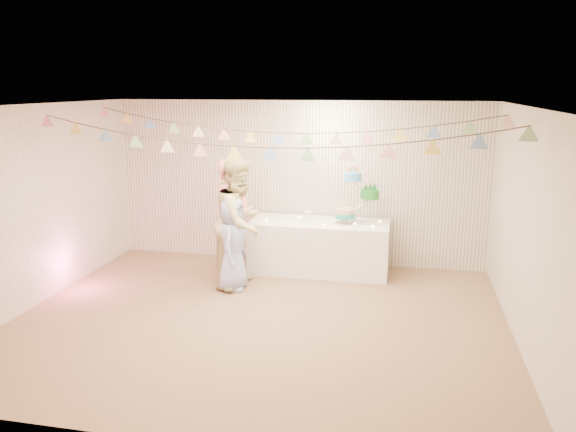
% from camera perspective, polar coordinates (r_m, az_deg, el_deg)
% --- Properties ---
extents(floor, '(6.00, 6.00, 0.00)m').
position_cam_1_polar(floor, '(7.05, -2.98, -10.54)').
color(floor, brown).
rests_on(floor, ground).
extents(ceiling, '(6.00, 6.00, 0.00)m').
position_cam_1_polar(ceiling, '(6.46, -3.25, 11.09)').
color(ceiling, white).
rests_on(ceiling, ground).
extents(back_wall, '(6.00, 6.00, 0.00)m').
position_cam_1_polar(back_wall, '(9.02, 0.97, 3.40)').
color(back_wall, silver).
rests_on(back_wall, ground).
extents(front_wall, '(6.00, 6.00, 0.00)m').
position_cam_1_polar(front_wall, '(4.37, -11.62, -7.65)').
color(front_wall, silver).
rests_on(front_wall, ground).
extents(left_wall, '(5.00, 5.00, 0.00)m').
position_cam_1_polar(left_wall, '(7.94, -24.53, 0.84)').
color(left_wall, silver).
rests_on(left_wall, ground).
extents(right_wall, '(5.00, 5.00, 0.00)m').
position_cam_1_polar(right_wall, '(6.56, 23.15, -1.43)').
color(right_wall, silver).
rests_on(right_wall, ground).
extents(table, '(2.12, 0.85, 0.79)m').
position_cam_1_polar(table, '(8.69, 3.19, -3.12)').
color(table, white).
rests_on(table, floor).
extents(cake_stand, '(0.71, 0.42, 0.80)m').
position_cam_1_polar(cake_stand, '(8.50, 6.98, 1.65)').
color(cake_stand, silver).
rests_on(cake_stand, table).
extents(cake_bottom, '(0.31, 0.31, 0.15)m').
position_cam_1_polar(cake_bottom, '(8.52, 5.88, -0.45)').
color(cake_bottom, teal).
rests_on(cake_bottom, cake_stand).
extents(cake_middle, '(0.27, 0.27, 0.22)m').
position_cam_1_polar(cake_middle, '(8.58, 8.22, 1.43)').
color(cake_middle, '#1C8223').
rests_on(cake_middle, cake_stand).
extents(cake_top_tier, '(0.25, 0.25, 0.19)m').
position_cam_1_polar(cake_top_tier, '(8.43, 6.60, 3.14)').
color(cake_top_tier, '#4DB2F3').
rests_on(cake_top_tier, cake_stand).
extents(platter, '(0.38, 0.38, 0.02)m').
position_cam_1_polar(platter, '(8.65, -0.49, -0.70)').
color(platter, white).
rests_on(platter, table).
extents(posy, '(0.14, 0.14, 0.16)m').
position_cam_1_polar(posy, '(8.66, 2.03, -0.21)').
color(posy, white).
rests_on(posy, table).
extents(person_adult_a, '(0.62, 0.76, 1.78)m').
position_cam_1_polar(person_adult_a, '(8.38, -5.69, -0.27)').
color(person_adult_a, '#E78379').
rests_on(person_adult_a, floor).
extents(person_adult_b, '(0.88, 1.03, 1.86)m').
position_cam_1_polar(person_adult_b, '(7.99, -4.91, -0.64)').
color(person_adult_b, '#C8BF7B').
rests_on(person_adult_b, floor).
extents(person_child, '(0.44, 0.66, 1.32)m').
position_cam_1_polar(person_child, '(7.91, -5.65, -2.83)').
color(person_child, '#94A5D2').
rests_on(person_child, floor).
extents(bunting_back, '(5.60, 1.10, 0.40)m').
position_cam_1_polar(bunting_back, '(7.54, -1.03, 9.50)').
color(bunting_back, pink).
rests_on(bunting_back, ceiling).
extents(bunting_front, '(5.60, 0.90, 0.36)m').
position_cam_1_polar(bunting_front, '(6.28, -3.70, 8.47)').
color(bunting_front, '#72A5E5').
rests_on(bunting_front, ceiling).
extents(tealight_0, '(0.04, 0.04, 0.03)m').
position_cam_1_polar(tealight_0, '(8.59, -2.20, -0.46)').
color(tealight_0, '#FFD88C').
rests_on(tealight_0, table).
extents(tealight_1, '(0.04, 0.04, 0.03)m').
position_cam_1_polar(tealight_1, '(8.81, 1.16, -0.10)').
color(tealight_1, '#FFD88C').
rests_on(tealight_1, table).
extents(tealight_2, '(0.04, 0.04, 0.03)m').
position_cam_1_polar(tealight_2, '(8.36, 3.68, -0.86)').
color(tealight_2, '#FFD88C').
rests_on(tealight_2, table).
extents(tealight_3, '(0.04, 0.04, 0.03)m').
position_cam_1_polar(tealight_3, '(8.75, 5.71, -0.26)').
color(tealight_3, '#FFD88C').
rests_on(tealight_3, table).
extents(tealight_4, '(0.04, 0.04, 0.03)m').
position_cam_1_polar(tealight_4, '(8.33, 8.62, -1.04)').
color(tealight_4, '#FFD88C').
rests_on(tealight_4, table).
extents(tealight_5, '(0.04, 0.04, 0.03)m').
position_cam_1_polar(tealight_5, '(8.65, 9.28, -0.54)').
color(tealight_5, '#FFD88C').
rests_on(tealight_5, table).
extents(tealight_6, '(0.04, 0.04, 0.03)m').
position_cam_1_polar(tealight_6, '(8.46, 6.80, -0.76)').
color(tealight_6, '#FFD88C').
rests_on(tealight_6, table).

